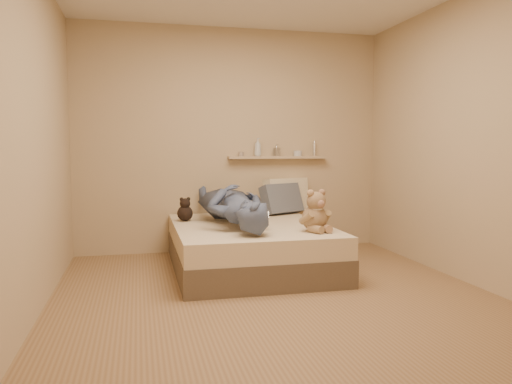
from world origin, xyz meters
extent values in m
plane|color=olive|center=(0.00, 0.00, 0.00)|extent=(3.80, 3.80, 0.00)
plane|color=tan|center=(0.00, 1.90, 1.30)|extent=(3.60, 0.00, 3.60)
plane|color=tan|center=(0.00, -1.90, 1.30)|extent=(3.60, 0.00, 3.60)
plane|color=tan|center=(-1.80, 0.00, 1.30)|extent=(0.00, 3.80, 3.80)
plane|color=tan|center=(1.80, 0.00, 1.30)|extent=(0.00, 3.80, 3.80)
cube|color=brown|center=(0.00, 0.93, 0.12)|extent=(1.50, 1.90, 0.25)
cube|color=beige|center=(0.00, 0.93, 0.35)|extent=(1.48, 1.88, 0.20)
cube|color=#AEAFB5|center=(-0.05, 0.37, 0.62)|extent=(0.21, 0.13, 0.07)
cube|color=black|center=(-0.05, 0.36, 0.64)|extent=(0.11, 0.07, 0.03)
sphere|color=#8E774E|center=(0.49, 0.39, 0.57)|extent=(0.24, 0.24, 0.24)
sphere|color=#8E6B4D|center=(0.50, 0.37, 0.73)|extent=(0.18, 0.18, 0.18)
sphere|color=tan|center=(0.44, 0.36, 0.81)|extent=(0.07, 0.07, 0.07)
sphere|color=#8D644D|center=(0.56, 0.39, 0.81)|extent=(0.07, 0.07, 0.07)
sphere|color=#926650|center=(0.52, 0.30, 0.71)|extent=(0.07, 0.07, 0.07)
cylinder|color=#92734D|center=(0.40, 0.34, 0.58)|extent=(0.13, 0.16, 0.13)
cylinder|color=olive|center=(0.61, 0.39, 0.58)|extent=(0.08, 0.16, 0.13)
cylinder|color=#92724E|center=(0.46, 0.28, 0.49)|extent=(0.13, 0.17, 0.08)
cylinder|color=#987151|center=(0.57, 0.31, 0.49)|extent=(0.07, 0.16, 0.08)
cylinder|color=beige|center=(0.50, 0.37, 0.66)|extent=(0.15, 0.15, 0.02)
sphere|color=black|center=(-0.61, 1.30, 0.53)|extent=(0.16, 0.16, 0.16)
sphere|color=black|center=(-0.61, 1.29, 0.64)|extent=(0.11, 0.11, 0.11)
sphere|color=black|center=(-0.64, 1.29, 0.68)|extent=(0.04, 0.04, 0.04)
sphere|color=black|center=(-0.57, 1.29, 0.68)|extent=(0.04, 0.04, 0.04)
cube|color=#F2E9BF|center=(0.63, 1.76, 0.65)|extent=(0.59, 0.38, 0.42)
cube|color=slate|center=(0.54, 1.62, 0.62)|extent=(0.56, 0.44, 0.37)
imported|color=#414A67|center=(-0.17, 0.98, 0.65)|extent=(0.71, 1.73, 0.41)
cube|color=tan|center=(0.55, 1.84, 1.10)|extent=(1.20, 0.12, 0.03)
cylinder|color=#A6988E|center=(0.10, 1.84, 1.14)|extent=(0.07, 0.07, 0.05)
imported|color=silver|center=(0.30, 1.84, 1.22)|extent=(0.11, 0.11, 0.21)
imported|color=silver|center=(0.53, 1.84, 1.19)|extent=(0.09, 0.09, 0.14)
cylinder|color=silver|center=(0.80, 1.84, 1.15)|extent=(0.10, 0.10, 0.07)
cylinder|color=white|center=(1.01, 1.84, 1.21)|extent=(0.04, 0.04, 0.18)
camera|label=1|loc=(-1.08, -3.90, 1.22)|focal=35.00mm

